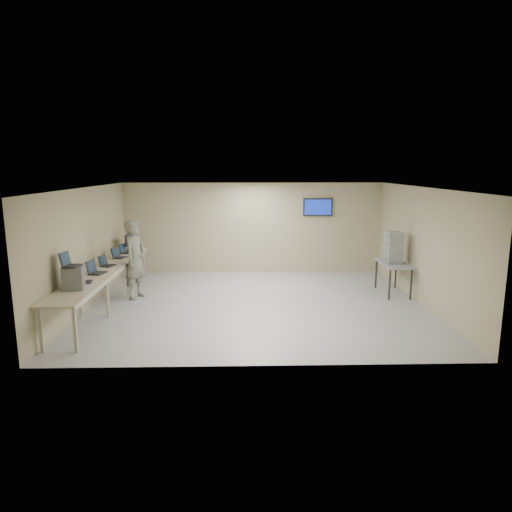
{
  "coord_description": "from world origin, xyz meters",
  "views": [
    {
      "loc": [
        -0.29,
        -10.62,
        3.26
      ],
      "look_at": [
        0.0,
        0.2,
        1.15
      ],
      "focal_mm": 32.0,
      "sensor_mm": 36.0,
      "label": 1
    }
  ],
  "objects_px": {
    "workbench": "(105,272)",
    "side_table": "(394,266)",
    "soldier": "(135,260)",
    "equipment_box": "(73,278)"
  },
  "relations": [
    {
      "from": "equipment_box",
      "to": "side_table",
      "type": "distance_m",
      "value": 7.74
    },
    {
      "from": "soldier",
      "to": "equipment_box",
      "type": "bearing_deg",
      "value": -177.03
    },
    {
      "from": "equipment_box",
      "to": "side_table",
      "type": "relative_size",
      "value": 0.33
    },
    {
      "from": "soldier",
      "to": "workbench",
      "type": "bearing_deg",
      "value": 155.03
    },
    {
      "from": "workbench",
      "to": "side_table",
      "type": "bearing_deg",
      "value": 6.81
    },
    {
      "from": "equipment_box",
      "to": "soldier",
      "type": "distance_m",
      "value": 2.53
    },
    {
      "from": "equipment_box",
      "to": "soldier",
      "type": "height_order",
      "value": "soldier"
    },
    {
      "from": "side_table",
      "to": "soldier",
      "type": "bearing_deg",
      "value": -177.99
    },
    {
      "from": "workbench",
      "to": "side_table",
      "type": "xyz_separation_m",
      "value": [
        7.19,
        0.86,
        -0.08
      ]
    },
    {
      "from": "soldier",
      "to": "side_table",
      "type": "xyz_separation_m",
      "value": [
        6.61,
        0.23,
        -0.24
      ]
    }
  ]
}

